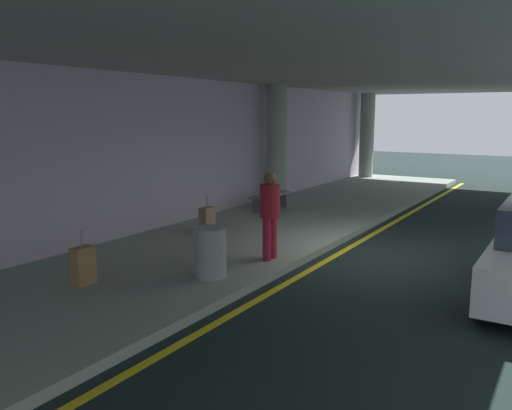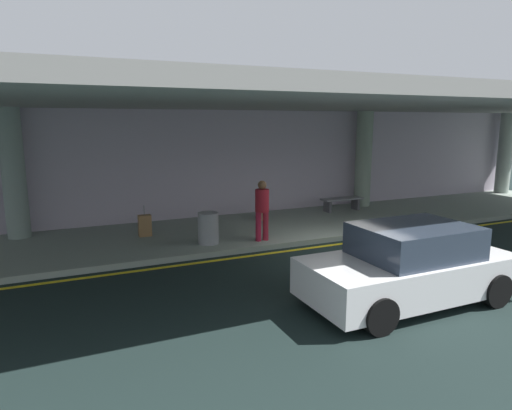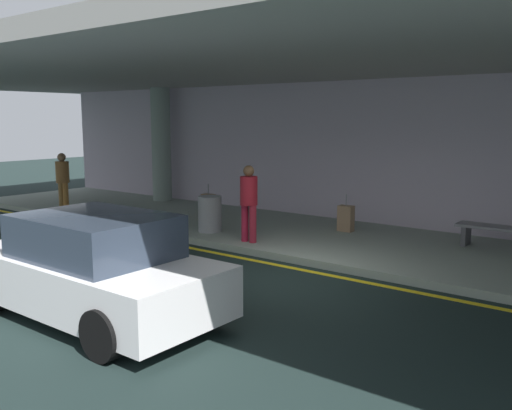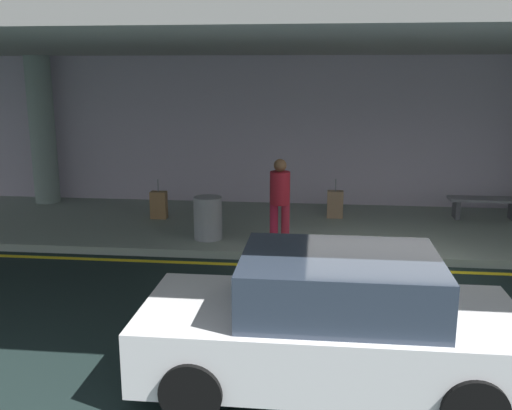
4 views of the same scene
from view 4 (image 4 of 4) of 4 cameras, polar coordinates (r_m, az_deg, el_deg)
The scene contains 12 objects.
ground_plane at distance 9.78m, azimuth 12.45°, elevation -7.66°, with size 60.00×60.00×0.00m, color black.
sidewalk at distance 12.70m, azimuth 11.06°, elevation -2.43°, with size 26.00×4.20×0.15m, color gray.
lane_stripe_yellow at distance 10.46m, azimuth 12.05°, elevation -6.25°, with size 26.00×0.14×0.01m, color yellow.
support_column_far_left at distance 15.48m, azimuth -20.35°, elevation 6.91°, with size 0.62×0.62×3.65m, color gray.
ceiling_overhang at distance 11.77m, azimuth 12.10°, elevation 15.40°, with size 28.00×13.20×0.30m, color gray.
terminal_back_wall at distance 14.57m, azimuth 10.69°, elevation 6.87°, with size 26.00×0.30×3.80m, color #B8ABBD.
car_white_no2 at distance 6.48m, azimuth 7.47°, elevation -11.60°, with size 4.10×1.92×1.50m.
person_waiting_for_ride at distance 10.86m, azimuth 2.37°, elevation 0.83°, with size 0.38×0.38×1.68m.
suitcase_upright_primary at distance 13.26m, azimuth 7.82°, elevation 0.07°, with size 0.36×0.22×0.90m.
suitcase_upright_secondary at distance 13.26m, azimuth -9.58°, elevation 0.01°, with size 0.36×0.22×0.90m.
bench_metal at distance 14.02m, azimuth 21.69°, elevation 0.13°, with size 1.60×0.50×0.48m.
trash_bin_steel at distance 11.49m, azimuth -4.78°, elevation -1.28°, with size 0.56×0.56×0.85m, color gray.
Camera 4 is at (-1.09, -9.11, 3.40)m, focal length 40.48 mm.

